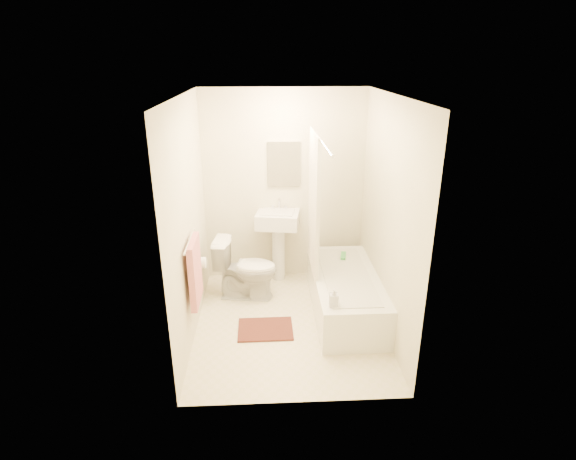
{
  "coord_description": "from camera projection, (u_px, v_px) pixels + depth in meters",
  "views": [
    {
      "loc": [
        -0.23,
        -4.2,
        2.74
      ],
      "look_at": [
        0.0,
        0.25,
        1.0
      ],
      "focal_mm": 28.0,
      "sensor_mm": 36.0,
      "label": 1
    }
  ],
  "objects": [
    {
      "name": "toilet_paper",
      "position": [
        201.0,
        263.0,
        4.72
      ],
      "size": [
        0.11,
        0.12,
        0.12
      ],
      "primitive_type": "cylinder",
      "rotation": [
        0.0,
        1.57,
        0.0
      ],
      "color": "white",
      "rests_on": "wall_left"
    },
    {
      "name": "toilet",
      "position": [
        246.0,
        269.0,
        5.34
      ],
      "size": [
        0.79,
        0.51,
        0.73
      ],
      "primitive_type": "imported",
      "rotation": [
        0.0,
        0.0,
        1.44
      ],
      "color": "white",
      "rests_on": "floor"
    },
    {
      "name": "wall_right",
      "position": [
        388.0,
        219.0,
        4.52
      ],
      "size": [
        0.02,
        2.4,
        2.4
      ],
      "primitive_type": "cube",
      "color": "beige",
      "rests_on": "ground"
    },
    {
      "name": "ceiling",
      "position": [
        289.0,
        95.0,
        4.04
      ],
      "size": [
        2.4,
        2.4,
        0.0
      ],
      "primitive_type": "plane",
      "color": "white",
      "rests_on": "ground"
    },
    {
      "name": "towel_bar",
      "position": [
        189.0,
        241.0,
        4.23
      ],
      "size": [
        0.02,
        0.6,
        0.02
      ],
      "primitive_type": "cylinder",
      "rotation": [
        1.57,
        0.0,
        0.0
      ],
      "color": "silver",
      "rests_on": "wall_left"
    },
    {
      "name": "bathtub",
      "position": [
        345.0,
        293.0,
        5.07
      ],
      "size": [
        0.71,
        1.62,
        0.45
      ],
      "primitive_type": null,
      "color": "white",
      "rests_on": "floor"
    },
    {
      "name": "wall_left",
      "position": [
        188.0,
        222.0,
        4.43
      ],
      "size": [
        0.02,
        2.4,
        2.4
      ],
      "primitive_type": "cube",
      "color": "beige",
      "rests_on": "ground"
    },
    {
      "name": "floor",
      "position": [
        289.0,
        323.0,
        4.91
      ],
      "size": [
        2.4,
        2.4,
        0.0
      ],
      "primitive_type": "plane",
      "color": "beige",
      "rests_on": "ground"
    },
    {
      "name": "towel",
      "position": [
        195.0,
        272.0,
        4.35
      ],
      "size": [
        0.06,
        0.45,
        0.66
      ],
      "primitive_type": "cube",
      "color": "#CC7266",
      "rests_on": "towel_bar"
    },
    {
      "name": "bath_mat",
      "position": [
        265.0,
        329.0,
        4.79
      ],
      "size": [
        0.58,
        0.44,
        0.02
      ],
      "primitive_type": "cube",
      "rotation": [
        0.0,
        0.0,
        0.01
      ],
      "color": "#482819",
      "rests_on": "floor"
    },
    {
      "name": "scrub_brush",
      "position": [
        343.0,
        256.0,
        5.42
      ],
      "size": [
        0.1,
        0.2,
        0.04
      ],
      "primitive_type": "cube",
      "rotation": [
        0.0,
        0.0,
        -0.21
      ],
      "color": "#46B053",
      "rests_on": "bathtub"
    },
    {
      "name": "curtain_rod",
      "position": [
        320.0,
        138.0,
        4.29
      ],
      "size": [
        0.03,
        1.7,
        0.03
      ],
      "primitive_type": "cylinder",
      "rotation": [
        1.57,
        0.0,
        0.0
      ],
      "color": "silver",
      "rests_on": "wall_back"
    },
    {
      "name": "soap_bottle",
      "position": [
        334.0,
        297.0,
        4.35
      ],
      "size": [
        0.09,
        0.09,
        0.19
      ],
      "primitive_type": "imported",
      "rotation": [
        0.0,
        0.0,
        -0.04
      ],
      "color": "silver",
      "rests_on": "bathtub"
    },
    {
      "name": "sink",
      "position": [
        278.0,
        243.0,
        5.71
      ],
      "size": [
        0.58,
        0.49,
        1.01
      ],
      "primitive_type": null,
      "rotation": [
        0.0,
        0.0,
        -0.17
      ],
      "color": "silver",
      "rests_on": "floor"
    },
    {
      "name": "shower_curtain",
      "position": [
        314.0,
        203.0,
        4.95
      ],
      "size": [
        0.04,
        0.8,
        1.55
      ],
      "primitive_type": "cube",
      "color": "silver",
      "rests_on": "curtain_rod"
    },
    {
      "name": "mirror",
      "position": [
        284.0,
        164.0,
        5.46
      ],
      "size": [
        0.4,
        0.03,
        0.55
      ],
      "primitive_type": "cube",
      "color": "white",
      "rests_on": "wall_back"
    },
    {
      "name": "wall_back",
      "position": [
        284.0,
        187.0,
        5.59
      ],
      "size": [
        2.0,
        0.02,
        2.4
      ],
      "primitive_type": "cube",
      "color": "beige",
      "rests_on": "ground"
    }
  ]
}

